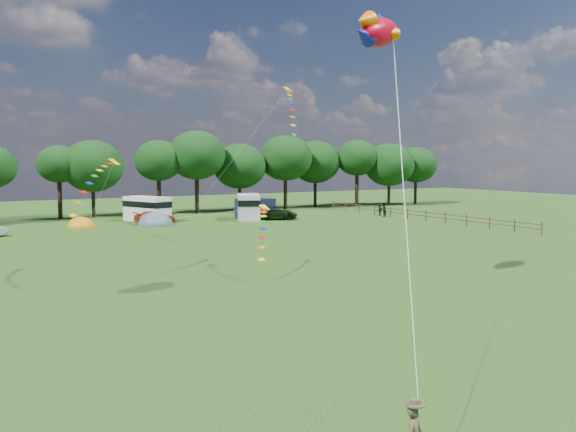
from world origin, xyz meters
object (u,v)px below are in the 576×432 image
campervan_c (147,208)px  tent_orange (81,228)px  car_c (155,217)px  campervan_d (248,206)px  walker_b (380,210)px  walker_a (383,210)px  car_d (274,213)px  fish_kite (376,32)px  tent_greyblue (155,225)px

campervan_c → tent_orange: 8.36m
car_c → campervan_d: size_ratio=0.69×
campervan_c → walker_b: bearing=-127.7°
campervan_c → campervan_d: size_ratio=0.97×
walker_a → campervan_c: bearing=-40.5°
car_d → campervan_c: campervan_c is taller
car_c → walker_b: bearing=-103.9°
car_d → fish_kite: 40.84m
tent_greyblue → tent_orange: bearing=169.8°
walker_a → walker_b: walker_a is taller
campervan_d → tent_greyblue: 11.31m
car_c → walker_a: walker_a is taller
fish_kite → walker_b: bearing=27.1°
car_d → tent_orange: (-20.51, 2.44, -0.71)m
walker_a → car_c: bearing=-35.6°
car_d → tent_greyblue: (-13.32, 1.14, -0.71)m
car_d → walker_a: walker_a is taller
car_d → tent_orange: 20.67m
car_c → tent_greyblue: tent_greyblue is taller
campervan_c → walker_b: size_ratio=4.05×
car_c → tent_greyblue: size_ratio=1.08×
campervan_c → tent_greyblue: campervan_c is taller
campervan_d → tent_orange: size_ratio=2.03×
campervan_d → walker_a: campervan_d is taller
car_d → walker_a: bearing=-81.1°
car_d → campervan_d: 3.09m
car_c → tent_orange: (-7.77, -0.53, -0.62)m
fish_kite → car_d: bearing=44.5°
car_c → campervan_d: (10.60, -0.88, 0.85)m
car_c → walker_a: bearing=-106.8°
tent_orange → fish_kite: size_ratio=0.73×
tent_greyblue → fish_kite: size_ratio=0.95×
campervan_d → fish_kite: size_ratio=1.48×
campervan_d → tent_orange: campervan_d is taller
car_c → car_d: car_d is taller
tent_greyblue → walker_b: bearing=-6.8°
campervan_c → campervan_d: bearing=-128.9°
fish_kite → car_c: bearing=63.7°
campervan_d → walker_a: bearing=-85.2°
car_d → tent_greyblue: bearing=108.5°
campervan_c → fish_kite: bearing=156.3°
car_c → car_d: size_ratio=0.80×
campervan_d → tent_orange: 18.43m
fish_kite → tent_orange: bearing=75.1°
tent_greyblue → walker_a: 26.52m
car_d → fish_kite: (-14.20, -36.20, 12.47)m
car_d → campervan_d: size_ratio=0.87×
campervan_c → walker_b: campervan_c is taller
tent_greyblue → fish_kite: fish_kite is taller
car_c → campervan_c: (-0.07, 2.40, 0.80)m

